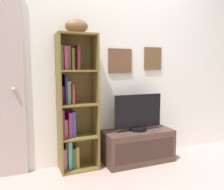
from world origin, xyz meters
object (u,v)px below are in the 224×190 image
(tv_stand, at_px, (138,146))
(bookshelf, at_px, (73,105))
(football, at_px, (76,26))
(television, at_px, (138,113))

(tv_stand, bearing_deg, bookshelf, 173.01)
(tv_stand, bearing_deg, football, 174.94)
(football, xyz_separation_m, tv_stand, (0.74, -0.07, -1.43))
(tv_stand, xyz_separation_m, television, (-0.00, 0.00, 0.42))
(bookshelf, bearing_deg, football, -33.48)
(bookshelf, xyz_separation_m, football, (0.05, -0.03, 0.88))
(bookshelf, distance_m, tv_stand, 0.97)
(tv_stand, bearing_deg, television, 90.00)
(bookshelf, bearing_deg, tv_stand, -6.99)
(bookshelf, height_order, television, bookshelf)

